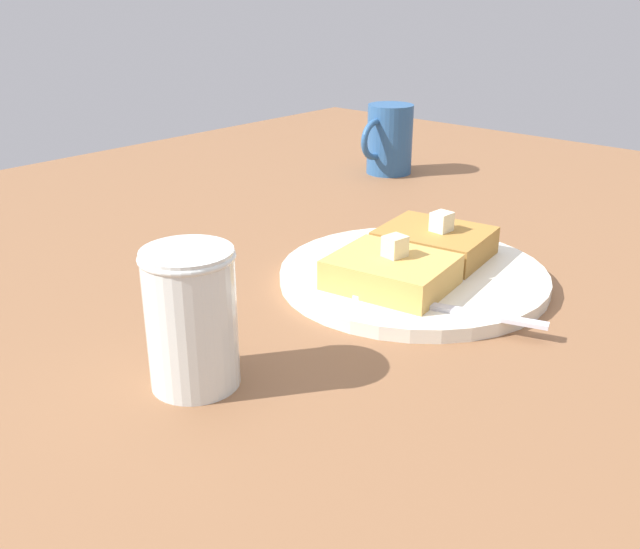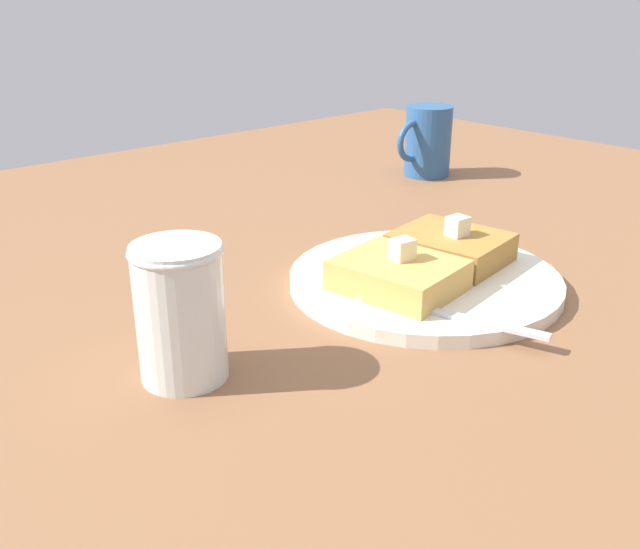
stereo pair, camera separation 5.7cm
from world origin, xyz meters
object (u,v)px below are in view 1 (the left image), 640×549
(fork, at_px, (435,307))
(coffee_mug, at_px, (389,139))
(plate, at_px, (413,275))
(syrup_jar, at_px, (192,322))

(fork, height_order, coffee_mug, coffee_mug)
(plate, relative_size, syrup_jar, 2.50)
(plate, height_order, coffee_mug, coffee_mug)
(fork, distance_m, coffee_mug, 0.50)
(syrup_jar, height_order, coffee_mug, same)
(coffee_mug, bearing_deg, syrup_jar, 24.21)
(plate, xyz_separation_m, coffee_mug, (-0.32, -0.26, 0.04))
(syrup_jar, bearing_deg, plate, 177.86)
(fork, height_order, syrup_jar, syrup_jar)
(plate, distance_m, coffee_mug, 0.41)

